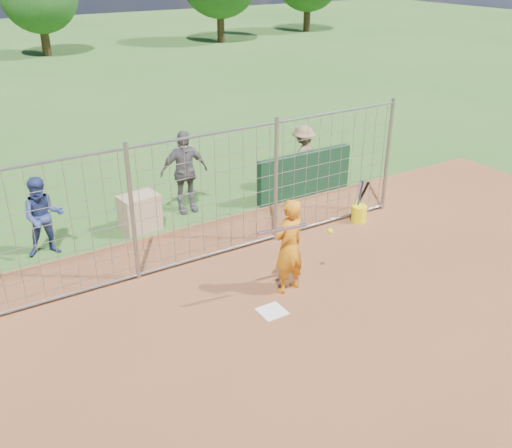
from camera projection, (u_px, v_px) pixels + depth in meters
ground at (266, 306)px, 9.68m from camera, size 100.00×100.00×0.00m
infield_dirt at (390, 417)px, 7.38m from camera, size 18.00×18.00×0.00m
home_plate at (272, 312)px, 9.52m from camera, size 0.43×0.43×0.02m
dugout_wall at (305, 175)px, 13.81m from camera, size 2.60×0.20×1.10m
batter at (289, 246)px, 9.78m from camera, size 0.69×0.51×1.74m
bystander_a at (43, 217)px, 11.02m from camera, size 0.88×0.74×1.62m
bystander_b at (184, 172)px, 12.83m from camera, size 1.15×0.53×1.91m
bystander_c at (303, 158)px, 14.15m from camera, size 1.14×0.78×1.61m
equipment_bin at (140, 213)px, 12.17m from camera, size 0.86×0.65×0.80m
equipment_in_play at (295, 230)px, 9.35m from camera, size 1.59×0.28×0.46m
bucket_with_bats at (359, 211)px, 12.60m from camera, size 0.34×0.40×0.97m
backstop_fence at (209, 199)px, 10.67m from camera, size 9.08×0.08×2.60m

